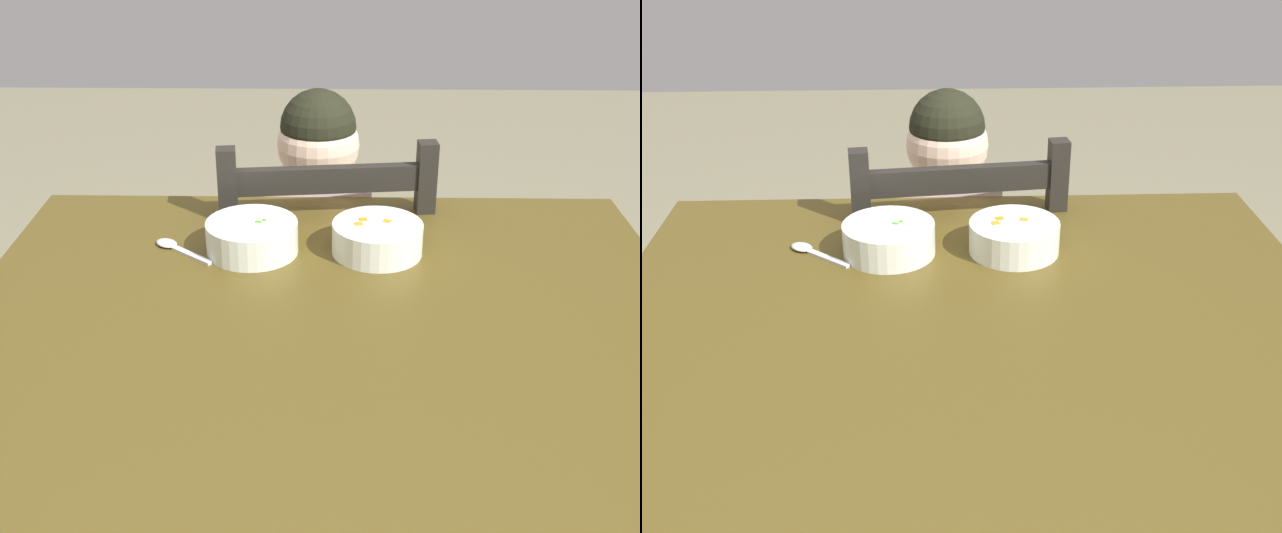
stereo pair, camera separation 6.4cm
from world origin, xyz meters
TOP-DOWN VIEW (x-y plane):
  - dining_table at (0.00, 0.00)m, footprint 1.14×0.93m
  - dining_chair at (-0.02, 0.51)m, footprint 0.46×0.46m
  - child_figure at (-0.02, 0.51)m, footprint 0.32×0.31m
  - bowl_of_peas at (-0.13, 0.21)m, footprint 0.16×0.16m
  - bowl_of_carrots at (0.09, 0.21)m, footprint 0.16×0.16m
  - spoon at (-0.27, 0.22)m, footprint 0.12×0.10m

SIDE VIEW (x-z plane):
  - dining_chair at x=-0.02m, z-range -0.01..0.89m
  - child_figure at x=-0.02m, z-range 0.15..1.11m
  - dining_table at x=0.00m, z-range 0.26..1.01m
  - spoon at x=-0.27m, z-range 0.75..0.76m
  - bowl_of_carrots at x=0.09m, z-range 0.75..0.81m
  - bowl_of_peas at x=-0.13m, z-range 0.75..0.81m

